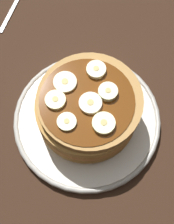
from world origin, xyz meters
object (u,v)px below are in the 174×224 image
(banana_slice_0, at_px, (88,105))
(banana_slice_3, at_px, (55,100))
(banana_slice_1, at_px, (67,122))
(fork, at_px, (16,2))
(pancake_stack, at_px, (88,110))
(banana_slice_5, at_px, (65,82))
(plate, at_px, (87,120))
(banana_slice_2, at_px, (108,92))
(banana_slice_4, at_px, (104,124))
(banana_slice_6, at_px, (96,70))

(banana_slice_0, relative_size, banana_slice_3, 1.11)
(banana_slice_1, bearing_deg, fork, -19.37)
(pancake_stack, relative_size, banana_slice_0, 4.99)
(banana_slice_3, relative_size, fork, 0.26)
(pancake_stack, distance_m, banana_slice_5, 0.06)
(banana_slice_5, bearing_deg, plate, -172.22)
(banana_slice_0, distance_m, banana_slice_3, 0.05)
(banana_slice_2, relative_size, fork, 0.24)
(banana_slice_4, xyz_separation_m, banana_slice_6, (0.07, -0.05, -0.00))
(banana_slice_6, xyz_separation_m, fork, (0.25, -0.01, -0.09))
(fork, bearing_deg, banana_slice_1, 160.63)
(banana_slice_0, distance_m, banana_slice_1, 0.04)
(banana_slice_2, xyz_separation_m, fork, (0.29, -0.03, -0.09))
(banana_slice_2, xyz_separation_m, banana_slice_3, (0.04, 0.06, -0.00))
(banana_slice_6, bearing_deg, banana_slice_0, 127.72)
(plate, bearing_deg, banana_slice_6, -56.35)
(banana_slice_1, height_order, banana_slice_6, banana_slice_6)
(plate, distance_m, banana_slice_3, 0.09)
(banana_slice_6, bearing_deg, banana_slice_3, 89.22)
(banana_slice_2, bearing_deg, plate, 70.89)
(banana_slice_6, distance_m, fork, 0.26)
(banana_slice_5, bearing_deg, banana_slice_0, -177.58)
(banana_slice_5, bearing_deg, banana_slice_1, 142.88)
(banana_slice_4, relative_size, banana_slice_6, 1.10)
(banana_slice_3, xyz_separation_m, fork, (0.25, -0.09, -0.08))
(plate, height_order, banana_slice_3, banana_slice_3)
(banana_slice_3, bearing_deg, banana_slice_0, -139.80)
(banana_slice_5, distance_m, fork, 0.26)
(banana_slice_0, xyz_separation_m, banana_slice_4, (-0.04, 0.00, 0.00))
(plate, bearing_deg, banana_slice_5, 7.78)
(banana_slice_0, bearing_deg, banana_slice_4, 175.50)
(banana_slice_3, distance_m, fork, 0.28)
(banana_slice_2, distance_m, banana_slice_3, 0.08)
(plate, relative_size, banana_slice_5, 6.97)
(pancake_stack, relative_size, banana_slice_5, 4.82)
(plate, bearing_deg, banana_slice_2, -109.11)
(banana_slice_5, bearing_deg, banana_slice_3, 115.13)
(banana_slice_3, distance_m, banana_slice_5, 0.03)
(pancake_stack, height_order, banana_slice_1, banana_slice_1)
(banana_slice_0, xyz_separation_m, banana_slice_3, (0.04, 0.03, 0.00))
(pancake_stack, distance_m, fork, 0.29)
(banana_slice_0, height_order, banana_slice_1, same)
(banana_slice_2, bearing_deg, banana_slice_4, 130.91)
(pancake_stack, relative_size, banana_slice_2, 5.82)
(banana_slice_1, bearing_deg, banana_slice_2, -92.71)
(banana_slice_1, relative_size, banana_slice_5, 0.80)
(banana_slice_2, bearing_deg, banana_slice_3, 58.66)
(banana_slice_4, bearing_deg, fork, -11.17)
(banana_slice_4, xyz_separation_m, banana_slice_5, (0.09, -0.00, -0.00))
(pancake_stack, xyz_separation_m, banana_slice_4, (-0.04, 0.01, 0.04))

